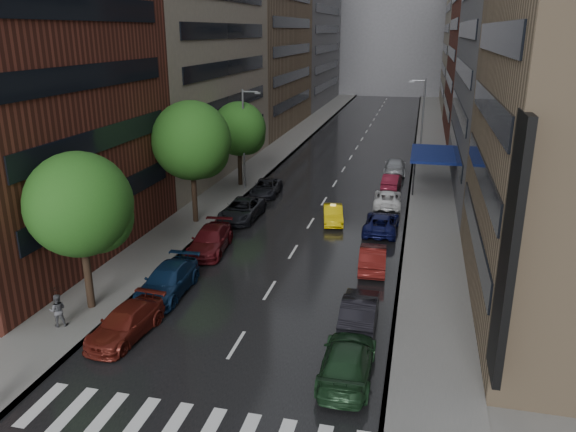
# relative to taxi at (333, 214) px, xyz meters

# --- Properties ---
(ground) EXTENTS (220.00, 220.00, 0.00)m
(ground) POSITION_rel_taxi_xyz_m (-1.63, -22.55, -0.67)
(ground) COLOR gray
(ground) RESTS_ON ground
(road) EXTENTS (14.00, 140.00, 0.01)m
(road) POSITION_rel_taxi_xyz_m (-1.63, 27.45, -0.67)
(road) COLOR black
(road) RESTS_ON ground
(sidewalk_left) EXTENTS (4.00, 140.00, 0.15)m
(sidewalk_left) POSITION_rel_taxi_xyz_m (-10.63, 27.45, -0.60)
(sidewalk_left) COLOR gray
(sidewalk_left) RESTS_ON ground
(sidewalk_right) EXTENTS (4.00, 140.00, 0.15)m
(sidewalk_right) POSITION_rel_taxi_xyz_m (7.37, 27.45, -0.60)
(sidewalk_right) COLOR gray
(sidewalk_right) RESTS_ON ground
(crosswalk) EXTENTS (13.15, 2.80, 0.01)m
(crosswalk) POSITION_rel_taxi_xyz_m (-1.43, -24.55, -0.66)
(crosswalk) COLOR silver
(crosswalk) RESTS_ON ground
(buildings_left) EXTENTS (8.00, 108.00, 38.00)m
(buildings_left) POSITION_rel_taxi_xyz_m (-16.63, 36.24, 15.32)
(buildings_left) COLOR maroon
(buildings_left) RESTS_ON ground
(buildings_right) EXTENTS (8.05, 109.10, 36.00)m
(buildings_right) POSITION_rel_taxi_xyz_m (13.37, 34.15, 14.36)
(buildings_right) COLOR #937A5B
(buildings_right) RESTS_ON ground
(building_far) EXTENTS (40.00, 14.00, 32.00)m
(building_far) POSITION_rel_taxi_xyz_m (-1.63, 95.45, 15.33)
(building_far) COLOR slate
(building_far) RESTS_ON ground
(tree_near) EXTENTS (5.31, 5.31, 8.47)m
(tree_near) POSITION_rel_taxi_xyz_m (-10.23, -16.89, 5.12)
(tree_near) COLOR #382619
(tree_near) RESTS_ON ground
(tree_mid) EXTENTS (5.84, 5.84, 9.30)m
(tree_mid) POSITION_rel_taxi_xyz_m (-10.23, -2.48, 5.70)
(tree_mid) COLOR #382619
(tree_mid) RESTS_ON ground
(tree_far) EXTENTS (4.98, 4.98, 7.93)m
(tree_far) POSITION_rel_taxi_xyz_m (-10.23, 8.59, 4.75)
(tree_far) COLOR #382619
(tree_far) RESTS_ON ground
(taxi) EXTENTS (2.20, 4.28, 1.34)m
(taxi) POSITION_rel_taxi_xyz_m (0.00, 0.00, 0.00)
(taxi) COLOR #DCB90B
(taxi) RESTS_ON ground
(parked_cars_left) EXTENTS (2.78, 30.29, 1.59)m
(parked_cars_left) POSITION_rel_taxi_xyz_m (-7.03, -6.80, 0.09)
(parked_cars_left) COLOR #5F1A13
(parked_cars_left) RESTS_ON ground
(parked_cars_right) EXTENTS (2.44, 42.19, 1.60)m
(parked_cars_right) POSITION_rel_taxi_xyz_m (3.77, -2.09, 0.07)
(parked_cars_right) COLOR #18361D
(parked_cars_right) RESTS_ON ground
(ped_black_umbrella) EXTENTS (1.03, 0.98, 2.09)m
(ped_black_umbrella) POSITION_rel_taxi_xyz_m (-10.64, -19.08, 0.71)
(ped_black_umbrella) COLOR #505156
(ped_black_umbrella) RESTS_ON sidewalk_left
(street_lamp_left) EXTENTS (1.74, 0.22, 9.00)m
(street_lamp_left) POSITION_rel_taxi_xyz_m (-9.35, 7.45, 4.22)
(street_lamp_left) COLOR gray
(street_lamp_left) RESTS_ON sidewalk_left
(street_lamp_right) EXTENTS (1.74, 0.22, 9.00)m
(street_lamp_right) POSITION_rel_taxi_xyz_m (6.09, 22.45, 4.22)
(street_lamp_right) COLOR gray
(street_lamp_right) RESTS_ON sidewalk_right
(awning) EXTENTS (4.00, 8.00, 3.12)m
(awning) POSITION_rel_taxi_xyz_m (7.36, 12.45, 2.46)
(awning) COLOR navy
(awning) RESTS_ON sidewalk_right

